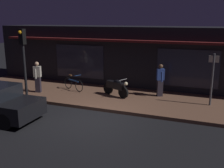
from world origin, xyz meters
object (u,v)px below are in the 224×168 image
motorcycle (116,87)px  person_bystander (160,79)px  sign_post (212,76)px  bicycle_parked (73,84)px  traffic_light_pole (23,54)px  person_photographer (38,76)px

motorcycle → person_bystander: 2.29m
person_bystander → sign_post: sign_post is taller
bicycle_parked → traffic_light_pole: (-0.97, -2.75, 1.97)m
bicycle_parked → person_bystander: 4.81m
sign_post → traffic_light_pole: 8.68m
traffic_light_pole → motorcycle: bearing=34.6°
sign_post → bicycle_parked: bearing=179.6°
sign_post → traffic_light_pole: traffic_light_pole is taller
motorcycle → bicycle_parked: motorcycle is taller
bicycle_parked → sign_post: bearing=-0.4°
person_photographer → bicycle_parked: bearing=34.7°
person_photographer → traffic_light_pole: (0.58, -1.68, 1.45)m
person_bystander → sign_post: (2.47, -0.64, 0.48)m
person_photographer → motorcycle: bearing=11.1°
bicycle_parked → person_bystander: bearing=7.1°
person_bystander → motorcycle: bearing=-158.2°
person_bystander → traffic_light_pole: size_ratio=0.46×
motorcycle → sign_post: (4.57, 0.20, 0.86)m
person_bystander → bicycle_parked: bearing=-172.9°
motorcycle → person_photographer: person_photographer is taller
traffic_light_pole → bicycle_parked: bearing=70.5°
sign_post → traffic_light_pole: size_ratio=0.67×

